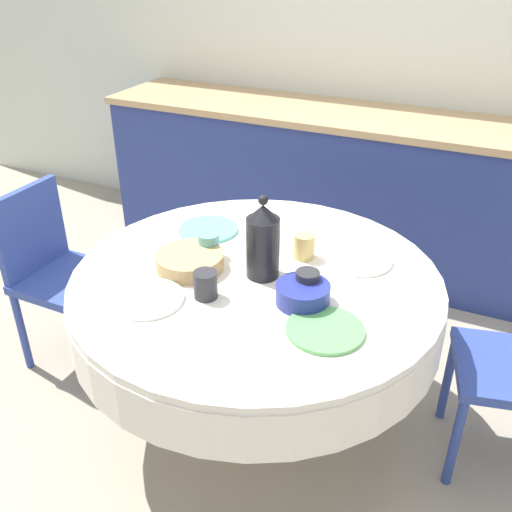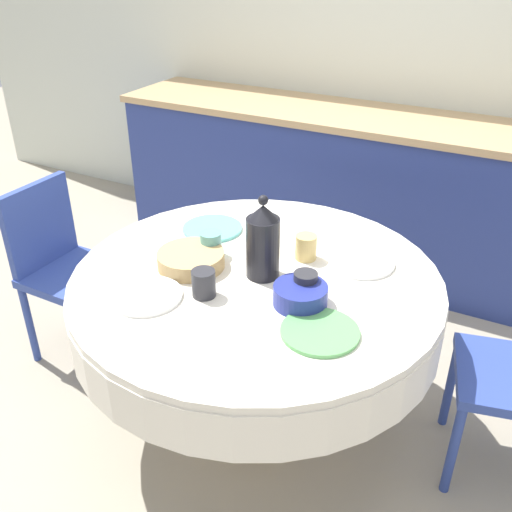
% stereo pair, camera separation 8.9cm
% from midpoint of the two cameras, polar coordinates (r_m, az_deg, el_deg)
% --- Properties ---
extents(ground_plane, '(12.00, 12.00, 0.00)m').
position_cam_midpoint_polar(ground_plane, '(2.60, -1.02, -15.79)').
color(ground_plane, '#9E937F').
extents(wall_back, '(7.00, 0.05, 2.60)m').
position_cam_midpoint_polar(wall_back, '(3.63, 12.64, 20.23)').
color(wall_back, beige).
rests_on(wall_back, ground_plane).
extents(kitchen_counter, '(3.24, 0.64, 0.95)m').
position_cam_midpoint_polar(kitchen_counter, '(3.54, 9.87, 6.31)').
color(kitchen_counter, navy).
rests_on(kitchen_counter, ground_plane).
extents(dining_table, '(1.40, 1.40, 0.73)m').
position_cam_midpoint_polar(dining_table, '(2.20, -1.16, -4.56)').
color(dining_table, olive).
rests_on(dining_table, ground_plane).
extents(chair_right, '(0.40, 0.40, 0.87)m').
position_cam_midpoint_polar(chair_right, '(2.82, -20.29, -1.09)').
color(chair_right, '#2D428E').
rests_on(chair_right, ground_plane).
extents(plate_near_left, '(0.26, 0.26, 0.01)m').
position_cam_midpoint_polar(plate_near_left, '(2.03, -12.03, -4.21)').
color(plate_near_left, white).
rests_on(plate_near_left, dining_table).
extents(cup_near_left, '(0.08, 0.08, 0.10)m').
position_cam_midpoint_polar(cup_near_left, '(2.00, -6.35, -2.88)').
color(cup_near_left, '#28282D').
rests_on(cup_near_left, dining_table).
extents(plate_near_right, '(0.26, 0.26, 0.01)m').
position_cam_midpoint_polar(plate_near_right, '(1.85, 5.54, -7.37)').
color(plate_near_right, '#5BA85B').
rests_on(plate_near_right, dining_table).
extents(cup_near_right, '(0.08, 0.08, 0.10)m').
position_cam_midpoint_polar(cup_near_right, '(1.99, 3.87, -2.84)').
color(cup_near_right, '#28282D').
rests_on(cup_near_right, dining_table).
extents(plate_far_left, '(0.26, 0.26, 0.01)m').
position_cam_midpoint_polar(plate_far_left, '(2.46, -5.84, 2.66)').
color(plate_far_left, '#60BCB7').
rests_on(plate_far_left, dining_table).
extents(cup_far_left, '(0.08, 0.08, 0.10)m').
position_cam_midpoint_polar(cup_far_left, '(2.25, -5.85, 1.07)').
color(cup_far_left, '#5BA39E').
rests_on(cup_far_left, dining_table).
extents(plate_far_right, '(0.26, 0.26, 0.01)m').
position_cam_midpoint_polar(plate_far_right, '(2.25, 9.18, -0.36)').
color(plate_far_right, white).
rests_on(plate_far_right, dining_table).
extents(cup_far_right, '(0.08, 0.08, 0.10)m').
position_cam_midpoint_polar(cup_far_right, '(2.23, 3.70, 1.00)').
color(cup_far_right, '#DBB766').
rests_on(cup_far_right, dining_table).
extents(coffee_carafe, '(0.12, 0.12, 0.32)m').
position_cam_midpoint_polar(coffee_carafe, '(2.07, -0.54, 1.43)').
color(coffee_carafe, black).
rests_on(coffee_carafe, dining_table).
extents(bread_basket, '(0.26, 0.26, 0.06)m').
position_cam_midpoint_polar(bread_basket, '(2.19, -7.79, -0.51)').
color(bread_basket, tan).
rests_on(bread_basket, dining_table).
extents(fruit_bowl, '(0.19, 0.19, 0.07)m').
position_cam_midpoint_polar(fruit_bowl, '(1.96, 3.42, -3.82)').
color(fruit_bowl, navy).
rests_on(fruit_bowl, dining_table).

